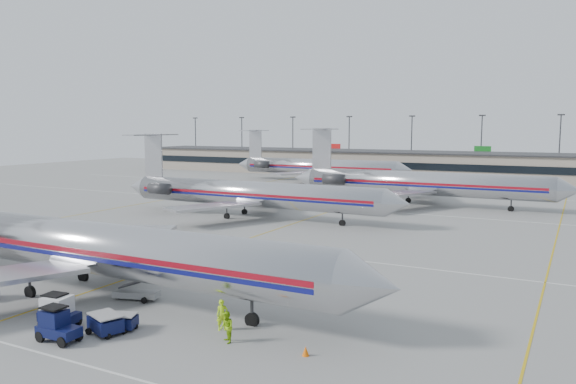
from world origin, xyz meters
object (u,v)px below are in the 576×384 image
Objects in this scene: jet_second_row at (247,193)px; belt_loader at (137,292)px; tug_center at (58,311)px; uld_container at (57,312)px; jet_foreground at (75,244)px.

jet_second_row reaches higher than belt_loader.
jet_second_row reaches higher than tug_center.
jet_second_row is at bearing 100.10° from tug_center.
jet_foreground is at bearing 120.56° from uld_container.
jet_foreground is 7.97m from uld_container.
jet_foreground is 36.09m from jet_second_row.
uld_container is 0.52× the size of belt_loader.
jet_second_row is at bearing 96.84° from uld_container.
jet_foreground is 7.79m from tug_center.
uld_container is at bearing -111.56° from belt_loader.
jet_second_row is 36.94m from belt_loader.
tug_center is 0.21m from uld_container.
jet_foreground is 18.47× the size of tug_center.
belt_loader is (0.45, 6.45, -0.43)m from uld_container.
tug_center is 1.27× the size of uld_container.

